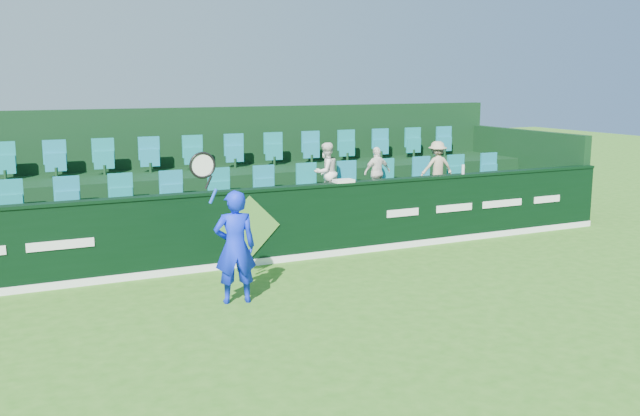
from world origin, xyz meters
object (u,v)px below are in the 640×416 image
spectator_left (326,172)px  spectator_right (437,167)px  tennis_player (235,246)px  towel (344,181)px  spectator_middle (377,172)px  drinks_bottle (463,169)px

spectator_left → spectator_right: (2.65, 0.00, -0.04)m
tennis_player → towel: size_ratio=6.36×
tennis_player → spectator_middle: bearing=36.4°
spectator_left → spectator_right: 2.65m
spectator_left → spectator_right: bearing=163.5°
drinks_bottle → spectator_right: bearing=82.1°
spectator_left → spectator_middle: (1.17, 0.00, -0.07)m
towel → drinks_bottle: size_ratio=1.90×
spectator_right → drinks_bottle: bearing=91.0°
tennis_player → spectator_middle: (4.13, 3.04, 0.48)m
tennis_player → drinks_bottle: size_ratio=12.10×
spectator_left → spectator_right: size_ratio=1.07×
spectator_right → tennis_player: bearing=37.3°
tennis_player → drinks_bottle: bearing=19.4°
spectator_right → spectator_middle: bearing=8.8°
spectator_middle → spectator_right: spectator_right is taller
spectator_middle → spectator_left: bearing=-3.1°
spectator_left → drinks_bottle: 2.74m
tennis_player → drinks_bottle: 5.82m
towel → tennis_player: bearing=-145.2°
spectator_left → spectator_middle: bearing=163.5°
spectator_middle → drinks_bottle: size_ratio=5.51×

